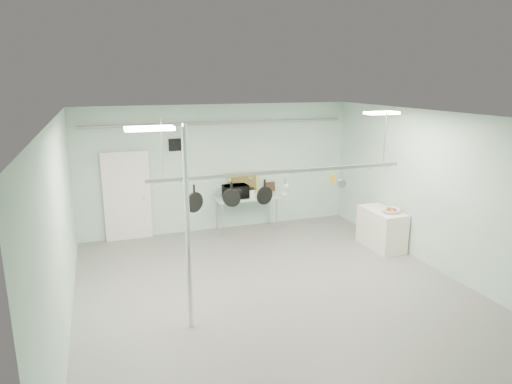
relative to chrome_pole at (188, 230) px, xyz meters
name	(u,v)px	position (x,y,z in m)	size (l,w,h in m)	color
floor	(277,294)	(1.70, 0.60, -1.60)	(8.00, 8.00, 0.00)	gray
ceiling	(279,117)	(1.70, 0.60, 1.59)	(7.00, 8.00, 0.02)	silver
back_wall	(219,168)	(1.70, 4.59, 0.00)	(7.00, 0.02, 3.20)	silver
right_wall	(441,193)	(5.19, 0.60, 0.00)	(0.02, 8.00, 3.20)	silver
door	(127,197)	(-0.60, 4.54, -0.55)	(1.10, 0.10, 2.20)	silver
wall_vent	(175,145)	(0.60, 4.57, 0.65)	(0.30, 0.04, 0.30)	black
conduit_pipe	(219,123)	(1.70, 4.50, 1.15)	(0.07, 0.07, 6.60)	gray
chrome_pole	(188,230)	(0.00, 0.00, 0.00)	(0.08, 0.08, 3.20)	silver
prep_table	(247,199)	(2.30, 4.20, -0.77)	(1.60, 0.70, 0.91)	#A0BCB0
side_cabinet	(381,229)	(4.85, 2.00, -1.15)	(0.60, 1.20, 0.90)	silver
pot_rack	(282,170)	(1.90, 0.90, 0.63)	(4.80, 0.06, 1.00)	#B7B7BC
light_panel_left	(149,129)	(-0.50, -0.20, 1.56)	(0.65, 0.30, 0.05)	white
light_panel_right	(382,113)	(4.10, 1.20, 1.56)	(0.65, 0.30, 0.05)	white
microwave	(236,191)	(1.99, 4.13, -0.53)	(0.60, 0.41, 0.33)	black
coffee_canister	(251,193)	(2.37, 4.05, -0.59)	(0.18, 0.18, 0.21)	silver
painting_large	(244,183)	(2.32, 4.50, -0.41)	(0.78, 0.05, 0.58)	yellow
painting_small	(270,187)	(3.04, 4.50, -0.57)	(0.30, 0.04, 0.25)	#342012
fruit_bowl	(391,211)	(4.88, 1.75, -0.65)	(0.40, 0.40, 0.10)	silver
skillet_left	(194,198)	(0.30, 0.90, 0.25)	(0.35, 0.06, 0.47)	black
skillet_mid	(232,194)	(0.95, 0.90, 0.26)	(0.32, 0.06, 0.45)	black
skillet_right	(265,192)	(1.56, 0.90, 0.26)	(0.33, 0.06, 0.46)	black
whisk	(285,188)	(1.96, 0.90, 0.30)	(0.20, 0.20, 0.37)	#B3B2B7
grater	(333,179)	(2.93, 0.90, 0.38)	(0.08, 0.02, 0.20)	gold
saucepan	(342,181)	(3.11, 0.90, 0.34)	(0.15, 0.10, 0.28)	silver
fruit_cluster	(391,209)	(4.88, 1.75, -0.61)	(0.24, 0.24, 0.09)	#B41018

